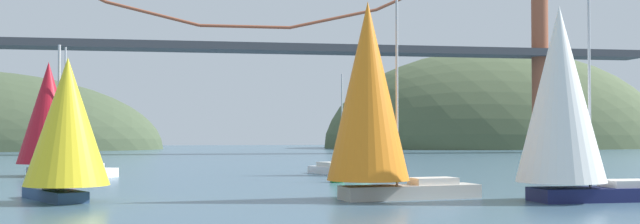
% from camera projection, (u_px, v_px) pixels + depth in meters
% --- Properties ---
extents(headland_right, '(79.82, 44.00, 44.28)m').
position_uv_depth(headland_right, '(499.00, 148.00, 168.07)').
color(headland_right, '#4C5B3D').
rests_on(headland_right, ground_plane).
extents(suspension_bridge, '(136.51, 6.00, 40.39)m').
position_uv_depth(suspension_bridge, '(245.00, 39.00, 118.95)').
color(suspension_bridge, brown).
rests_on(suspension_bridge, ground_plane).
extents(sailboat_yellow_sail, '(5.66, 7.18, 7.91)m').
position_uv_depth(sailboat_yellow_sail, '(67.00, 125.00, 36.83)').
color(sailboat_yellow_sail, navy).
rests_on(sailboat_yellow_sail, ground_plane).
extents(sailboat_green_sail, '(5.28, 7.06, 8.26)m').
position_uv_depth(sailboat_green_sail, '(351.00, 128.00, 60.45)').
color(sailboat_green_sail, white).
rests_on(sailboat_green_sail, ground_plane).
extents(sailboat_crimson_sail, '(8.80, 6.67, 10.18)m').
position_uv_depth(sailboat_crimson_sail, '(50.00, 116.00, 59.02)').
color(sailboat_crimson_sail, white).
rests_on(sailboat_crimson_sail, ground_plane).
extents(sailboat_white_mainsail, '(8.34, 4.51, 10.43)m').
position_uv_depth(sailboat_white_mainsail, '(563.00, 101.00, 37.37)').
color(sailboat_white_mainsail, '#191E4C').
rests_on(sailboat_white_mainsail, ground_plane).
extents(sailboat_orange_sail, '(8.57, 4.84, 10.49)m').
position_uv_depth(sailboat_orange_sail, '(371.00, 97.00, 38.29)').
color(sailboat_orange_sail, '#B7B2A8').
rests_on(sailboat_orange_sail, ground_plane).
extents(channel_buoy, '(1.10, 1.10, 2.64)m').
position_uv_depth(channel_buoy, '(337.00, 177.00, 51.59)').
color(channel_buoy, green).
rests_on(channel_buoy, ground_plane).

